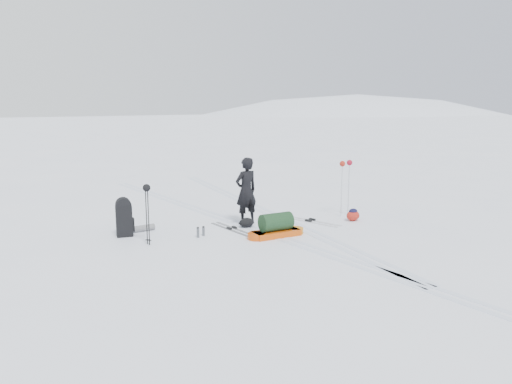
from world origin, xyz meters
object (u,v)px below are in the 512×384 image
Objects in this scene: pulk_sled at (276,227)px; ski_poles_black at (147,195)px; skier at (246,191)px; expedition_rucksack at (127,218)px.

ski_poles_black reaches higher than pulk_sled.
ski_poles_black is (-2.82, 0.99, 0.92)m from pulk_sled.
skier is 1.60m from pulk_sled.
skier reaches higher than expedition_rucksack.
skier is at bearing 32.62° from ski_poles_black.
skier is 1.70× the size of expedition_rucksack.
ski_poles_black reaches higher than expedition_rucksack.
pulk_sled is 3.12m from ski_poles_black.
skier is 2.92m from ski_poles_black.
skier reaches higher than ski_poles_black.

